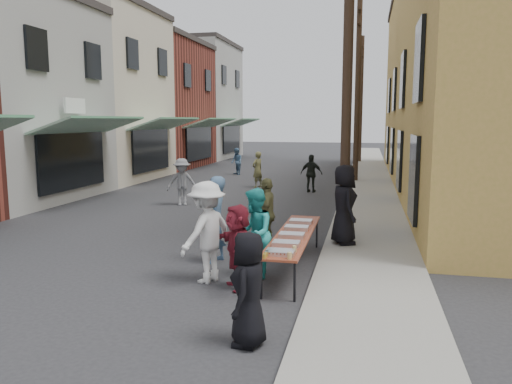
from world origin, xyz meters
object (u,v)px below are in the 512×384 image
at_px(guest_front_a, 249,289).
at_px(server, 344,204).
at_px(utility_pole_near, 348,64).
at_px(catering_tray_sausage, 280,252).
at_px(utility_pole_mid, 357,91).
at_px(guest_front_c, 254,234).
at_px(utility_pole_far, 361,100).
at_px(serving_table, 294,236).

relative_size(guest_front_a, server, 0.82).
xyz_separation_m(utility_pole_near, catering_tray_sausage, (-0.87, -4.93, -3.71)).
relative_size(utility_pole_mid, guest_front_c, 5.07).
xyz_separation_m(catering_tray_sausage, guest_front_c, (-0.67, 0.90, 0.10)).
height_order(utility_pole_near, guest_front_c, utility_pole_near).
height_order(utility_pole_far, guest_front_c, utility_pole_far).
xyz_separation_m(utility_pole_near, guest_front_a, (-0.96, -6.91, -3.71)).
bearing_deg(utility_pole_mid, guest_front_a, -92.91).
bearing_deg(server, utility_pole_near, -17.24).
height_order(serving_table, catering_tray_sausage, catering_tray_sausage).
bearing_deg(server, guest_front_c, 130.81).
bearing_deg(serving_table, guest_front_a, -91.50).
height_order(guest_front_c, server, server).
bearing_deg(serving_table, utility_pole_near, 75.21).
relative_size(utility_pole_near, server, 4.68).
bearing_deg(guest_front_c, utility_pole_mid, 164.28).
relative_size(utility_pole_near, utility_pole_far, 1.00).
height_order(serving_table, server, server).
distance_m(serving_table, server, 2.25).
xyz_separation_m(guest_front_a, server, (1.01, 5.65, 0.27)).
distance_m(utility_pole_near, catering_tray_sausage, 6.23).
bearing_deg(server, serving_table, 136.11).
distance_m(guest_front_a, server, 5.75).
bearing_deg(server, utility_pole_far, -19.40).
xyz_separation_m(utility_pole_far, serving_table, (-0.87, -27.28, -3.79)).
bearing_deg(guest_front_a, utility_pole_near, 173.77).
height_order(utility_pole_mid, guest_front_c, utility_pole_mid).
bearing_deg(utility_pole_mid, catering_tray_sausage, -92.93).
bearing_deg(utility_pole_mid, server, -89.78).
height_order(guest_front_a, server, server).
bearing_deg(guest_front_a, utility_pole_mid, 178.78).
relative_size(utility_pole_mid, server, 4.68).
height_order(utility_pole_mid, catering_tray_sausage, utility_pole_mid).
xyz_separation_m(serving_table, server, (0.92, 2.03, 0.35)).
xyz_separation_m(guest_front_a, guest_front_c, (-0.57, 2.88, 0.09)).
height_order(utility_pole_far, guest_front_a, utility_pole_far).
xyz_separation_m(serving_table, guest_front_a, (-0.09, -3.63, 0.08)).
xyz_separation_m(serving_table, guest_front_c, (-0.67, -0.75, 0.17)).
bearing_deg(server, catering_tray_sausage, 146.47).
bearing_deg(utility_pole_mid, utility_pole_near, -90.00).
xyz_separation_m(utility_pole_mid, guest_front_a, (-0.96, -18.91, -3.71)).
distance_m(utility_pole_far, catering_tray_sausage, 29.18).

